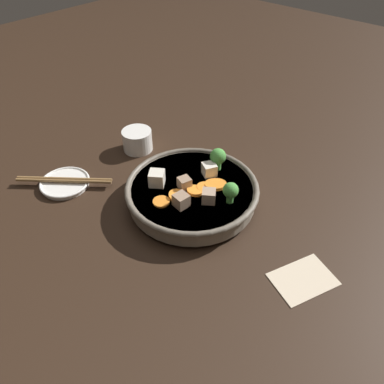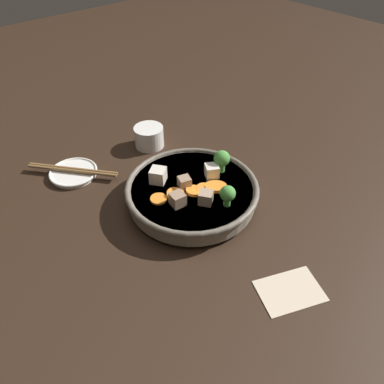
{
  "view_description": "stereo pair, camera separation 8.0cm",
  "coord_description": "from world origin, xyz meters",
  "px_view_note": "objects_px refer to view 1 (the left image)",
  "views": [
    {
      "loc": [
        -0.45,
        -0.4,
        0.56
      ],
      "look_at": [
        0.0,
        0.0,
        0.03
      ],
      "focal_mm": 35.0,
      "sensor_mm": 36.0,
      "label": 1
    },
    {
      "loc": [
        -0.4,
        -0.46,
        0.56
      ],
      "look_at": [
        0.0,
        0.0,
        0.03
      ],
      "focal_mm": 35.0,
      "sensor_mm": 36.0,
      "label": 2
    }
  ],
  "objects_px": {
    "stirfry_bowl": "(192,191)",
    "side_saucer": "(65,183)",
    "tea_cup": "(137,140)",
    "chopsticks_pair": "(64,180)"
  },
  "relations": [
    {
      "from": "side_saucer",
      "to": "chopsticks_pair",
      "type": "height_order",
      "value": "chopsticks_pair"
    },
    {
      "from": "tea_cup",
      "to": "chopsticks_pair",
      "type": "height_order",
      "value": "tea_cup"
    },
    {
      "from": "stirfry_bowl",
      "to": "tea_cup",
      "type": "relative_size",
      "value": 3.75
    },
    {
      "from": "chopsticks_pair",
      "to": "side_saucer",
      "type": "bearing_deg",
      "value": -90.0
    },
    {
      "from": "stirfry_bowl",
      "to": "side_saucer",
      "type": "distance_m",
      "value": 0.3
    },
    {
      "from": "tea_cup",
      "to": "chopsticks_pair",
      "type": "relative_size",
      "value": 0.42
    },
    {
      "from": "side_saucer",
      "to": "tea_cup",
      "type": "height_order",
      "value": "tea_cup"
    },
    {
      "from": "stirfry_bowl",
      "to": "side_saucer",
      "type": "relative_size",
      "value": 2.51
    },
    {
      "from": "stirfry_bowl",
      "to": "tea_cup",
      "type": "bearing_deg",
      "value": 75.86
    },
    {
      "from": "tea_cup",
      "to": "stirfry_bowl",
      "type": "bearing_deg",
      "value": -104.14
    }
  ]
}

